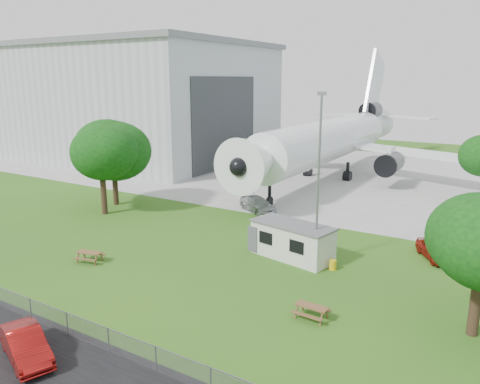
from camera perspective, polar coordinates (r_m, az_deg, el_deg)
The scene contains 15 objects.
ground at distance 33.41m, azimuth -8.42°, elevation -9.30°, with size 160.00×160.00×0.00m, color #3F751C.
concrete_apron at distance 65.91m, azimuth 13.11°, elevation 1.96°, with size 120.00×46.00×0.03m, color #B7B7B2.
hangar at distance 83.09m, azimuth -13.13°, elevation 10.84°, with size 43.00×31.00×18.55m.
airliner at distance 63.73m, azimuth 11.03°, elevation 6.46°, with size 46.36×47.73×17.69m.
site_cabin at distance 34.87m, azimuth 6.42°, elevation -5.93°, with size 6.96×3.88×2.62m.
picnic_west at distance 36.04m, azimuth -17.81°, elevation -8.09°, with size 1.80×1.50×0.76m, color brown, non-canonical shape.
picnic_east at distance 27.17m, azimuth 8.69°, elevation -14.97°, with size 1.80×1.50×0.76m, color brown, non-canonical shape.
fence at distance 27.58m, azimuth -21.55°, elevation -15.37°, with size 58.00×0.04×1.30m, color gray.
lamp_mast at distance 32.67m, azimuth 9.52°, elevation 1.18°, with size 0.16×0.16×12.00m, color slate.
tree_west_big at distance 50.13m, azimuth -15.24°, elevation 4.96°, with size 7.84×7.84×9.72m.
tree_west_small at distance 46.81m, azimuth -16.58°, elevation 4.25°, with size 6.65×6.65×9.11m.
car_centre_sedan at distance 25.28m, azimuth -24.69°, elevation -16.60°, with size 1.54×4.40×1.45m, color maroon.
car_ne_hatch at distance 37.50m, azimuth 22.67°, elevation -6.54°, with size 1.61×4.01×1.37m, color maroon.
car_ne_sedan at distance 38.43m, azimuth 24.15°, elevation -6.12°, with size 1.56×4.47×1.47m, color black.
car_apron_van at distance 46.77m, azimuth 2.16°, elevation -1.53°, with size 2.01×4.94×1.43m, color #A9ACB0.
Camera 1 is at (19.95, -23.48, 12.93)m, focal length 35.00 mm.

